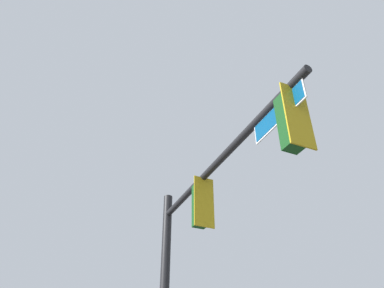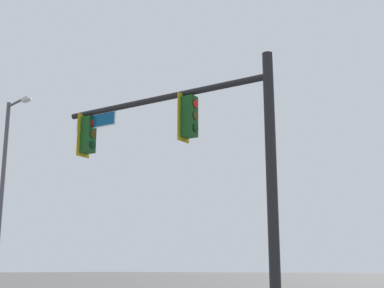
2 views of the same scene
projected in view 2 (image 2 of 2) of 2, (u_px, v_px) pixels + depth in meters
signal_pole_near at (194, 145)px, 13.82m from camera, size 6.68×0.88×6.56m
street_lamp at (4, 185)px, 21.60m from camera, size 1.93×0.50×8.22m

